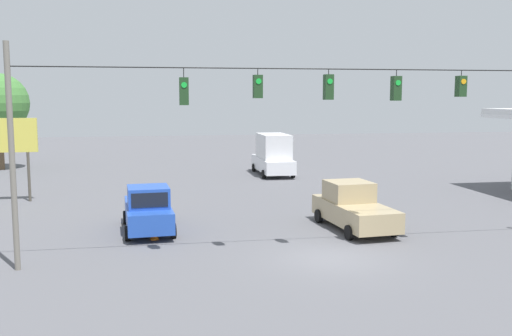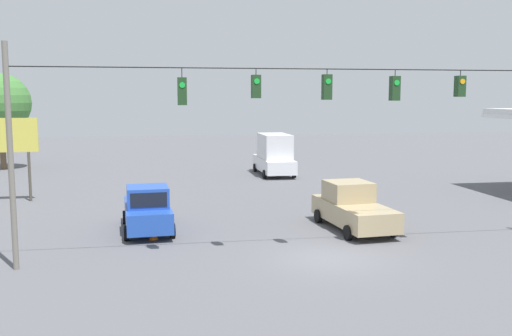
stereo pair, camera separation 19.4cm
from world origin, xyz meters
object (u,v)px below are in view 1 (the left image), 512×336
(overhead_signal_span, at_px, (326,122))
(traffic_cone_second, at_px, (152,215))
(traffic_cone_fourth, at_px, (156,193))
(roadside_billboard, at_px, (2,141))
(box_truck_white_oncoming_deep, at_px, (273,155))
(pickup_truck_blue_parked_shoulder, at_px, (148,210))
(traffic_cone_third, at_px, (152,203))
(pickup_truck_tan_crossing_near, at_px, (353,208))
(traffic_cone_nearest, at_px, (155,232))

(overhead_signal_span, xyz_separation_m, traffic_cone_second, (6.54, -7.01, -4.76))
(traffic_cone_fourth, relative_size, roadside_billboard, 0.14)
(box_truck_white_oncoming_deep, bearing_deg, traffic_cone_second, 59.30)
(pickup_truck_blue_parked_shoulder, bearing_deg, overhead_signal_span, 143.01)
(overhead_signal_span, distance_m, traffic_cone_fourth, 15.71)
(roadside_billboard, bearing_deg, traffic_cone_third, 156.82)
(traffic_cone_second, distance_m, roadside_billboard, 11.27)
(traffic_cone_third, height_order, traffic_cone_fourth, same)
(traffic_cone_third, bearing_deg, box_truck_white_oncoming_deep, -127.02)
(box_truck_white_oncoming_deep, distance_m, traffic_cone_second, 18.11)
(pickup_truck_tan_crossing_near, xyz_separation_m, traffic_cone_second, (9.11, -3.01, -0.65))
(box_truck_white_oncoming_deep, height_order, traffic_cone_second, box_truck_white_oncoming_deep)
(pickup_truck_blue_parked_shoulder, xyz_separation_m, roadside_billboard, (8.20, -8.83, 2.54))
(overhead_signal_span, relative_size, pickup_truck_tan_crossing_near, 4.06)
(pickup_truck_tan_crossing_near, xyz_separation_m, traffic_cone_nearest, (8.99, 0.52, -0.65))
(traffic_cone_second, relative_size, traffic_cone_third, 1.00)
(pickup_truck_blue_parked_shoulder, distance_m, traffic_cone_nearest, 1.71)
(traffic_cone_second, distance_m, traffic_cone_third, 3.29)
(box_truck_white_oncoming_deep, relative_size, traffic_cone_fourth, 9.61)
(overhead_signal_span, bearing_deg, roadside_billboard, -42.98)
(pickup_truck_blue_parked_shoulder, height_order, pickup_truck_tan_crossing_near, same)
(box_truck_white_oncoming_deep, distance_m, traffic_cone_fourth, 12.77)
(traffic_cone_third, height_order, roadside_billboard, roadside_billboard)
(pickup_truck_blue_parked_shoulder, height_order, traffic_cone_nearest, pickup_truck_blue_parked_shoulder)
(overhead_signal_span, bearing_deg, traffic_cone_third, -57.57)
(box_truck_white_oncoming_deep, relative_size, pickup_truck_tan_crossing_near, 1.13)
(traffic_cone_third, bearing_deg, pickup_truck_tan_crossing_near, 145.34)
(overhead_signal_span, height_order, pickup_truck_blue_parked_shoulder, overhead_signal_span)
(overhead_signal_span, distance_m, traffic_cone_second, 10.70)
(box_truck_white_oncoming_deep, height_order, traffic_cone_third, box_truck_white_oncoming_deep)
(roadside_billboard, bearing_deg, traffic_cone_nearest, 129.16)
(pickup_truck_blue_parked_shoulder, xyz_separation_m, traffic_cone_second, (-0.16, -1.97, -0.65))
(pickup_truck_tan_crossing_near, distance_m, roadside_billboard, 20.22)
(traffic_cone_second, xyz_separation_m, roadside_billboard, (8.35, -6.86, 3.18))
(overhead_signal_span, relative_size, traffic_cone_nearest, 34.45)
(pickup_truck_tan_crossing_near, bearing_deg, overhead_signal_span, 57.26)
(traffic_cone_nearest, distance_m, traffic_cone_fourth, 10.10)
(traffic_cone_nearest, height_order, traffic_cone_third, same)
(traffic_cone_second, relative_size, traffic_cone_fourth, 1.00)
(pickup_truck_blue_parked_shoulder, xyz_separation_m, traffic_cone_third, (-0.15, -5.26, -0.65))
(pickup_truck_blue_parked_shoulder, bearing_deg, box_truck_white_oncoming_deep, -118.19)
(traffic_cone_third, xyz_separation_m, traffic_cone_fourth, (-0.23, -3.27, 0.00))
(traffic_cone_second, xyz_separation_m, traffic_cone_fourth, (-0.22, -6.57, 0.00))
(box_truck_white_oncoming_deep, distance_m, pickup_truck_tan_crossing_near, 18.56)
(traffic_cone_nearest, xyz_separation_m, traffic_cone_third, (0.12, -6.82, 0.00))
(pickup_truck_tan_crossing_near, relative_size, traffic_cone_fourth, 8.48)
(pickup_truck_tan_crossing_near, xyz_separation_m, roadside_billboard, (17.46, -9.88, 2.54))
(overhead_signal_span, distance_m, traffic_cone_third, 13.10)
(traffic_cone_nearest, xyz_separation_m, traffic_cone_second, (0.11, -3.53, 0.00))
(box_truck_white_oncoming_deep, bearing_deg, traffic_cone_third, 52.98)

